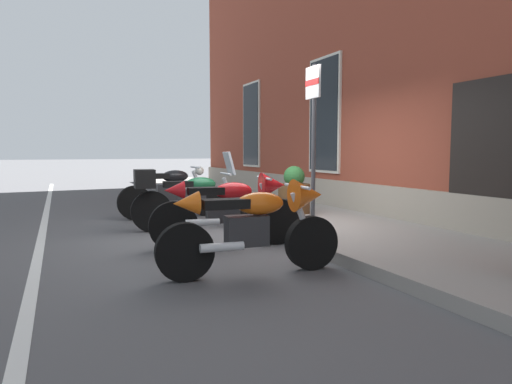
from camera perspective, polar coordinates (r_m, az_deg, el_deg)
ground_plane at (r=7.34m, az=0.50°, el=-5.20°), size 140.00×140.00×0.00m
sidewalk at (r=7.90m, az=8.77°, el=-3.99°), size 26.64×2.48×0.14m
lane_stripe at (r=6.73m, az=-25.44°, el=-6.61°), size 26.64×0.12×0.01m
motorcycle_black_naked at (r=9.17m, az=-10.51°, el=-0.09°), size 0.62×2.05×1.01m
motorcycle_green_touring at (r=7.73m, az=-8.42°, el=-0.65°), size 0.62×2.11×1.31m
motorcycle_red_sport at (r=6.27m, az=-3.02°, el=-1.83°), size 0.62×2.09×1.02m
motorcycle_orange_sport at (r=4.86m, az=0.30°, el=-3.88°), size 0.62×2.02×1.01m
parking_sign at (r=6.52m, az=7.16°, el=8.30°), size 0.36×0.07×2.37m
barrel_planter at (r=8.69m, az=4.76°, el=-0.18°), size 0.64×0.64×0.89m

